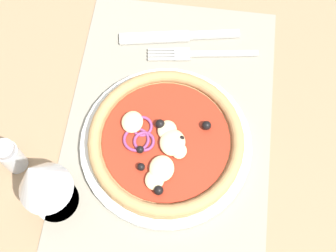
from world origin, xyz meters
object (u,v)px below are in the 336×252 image
object	(u,v)px
pizza	(167,141)
pepper_shaker	(11,156)
wine_glass	(39,180)
knife	(178,36)
fork	(197,54)
plate	(167,144)

from	to	relation	value
pizza	pepper_shaker	distance (cm)	22.34
wine_glass	knife	bearing A→B (deg)	-25.18
fork	pizza	bearing A→B (deg)	72.22
pizza	pepper_shaker	xyz separation A→B (cm)	(-5.48, 21.65, 0.73)
pizza	knife	distance (cm)	19.61
pizza	knife	xyz separation A→B (cm)	(19.51, 0.62, -1.87)
pizza	fork	world-z (taller)	pizza
plate	knife	distance (cm)	19.45
knife	wine_glass	size ratio (longest dim) A/B	1.34
pepper_shaker	plate	bearing A→B (deg)	-75.65
knife	wine_glass	bearing A→B (deg)	54.44
knife	pepper_shaker	distance (cm)	32.76
pizza	fork	distance (cm)	16.84
fork	wine_glass	size ratio (longest dim) A/B	1.21
plate	pepper_shaker	size ratio (longest dim) A/B	3.81
plate	pepper_shaker	distance (cm)	22.53
fork	pepper_shaker	bearing A→B (deg)	33.74
fork	wine_glass	world-z (taller)	wine_glass
knife	pepper_shaker	bearing A→B (deg)	39.56
pizza	knife	bearing A→B (deg)	1.83
wine_glass	pepper_shaker	size ratio (longest dim) A/B	2.22
wine_glass	plate	bearing A→B (deg)	-55.00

